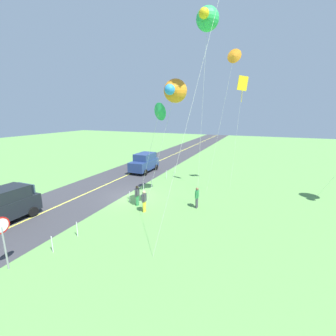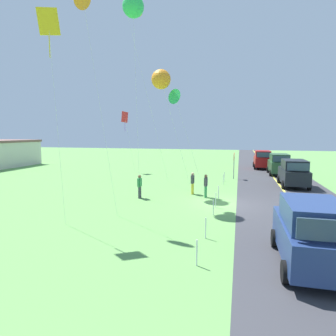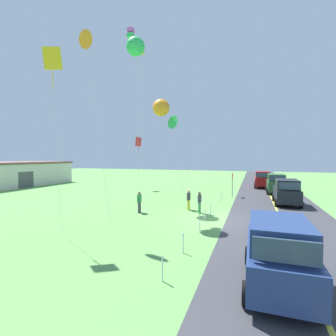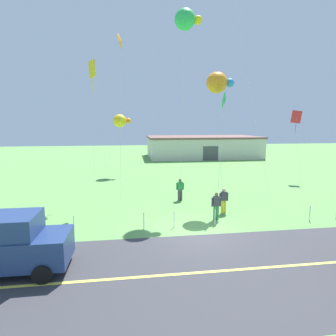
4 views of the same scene
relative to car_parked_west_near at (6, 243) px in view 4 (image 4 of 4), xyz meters
name	(u,v)px [view 4 (image 4 of 4)]	position (x,y,z in m)	size (l,w,h in m)	color
ground_plane	(197,232)	(8.05, 2.97, -1.20)	(120.00, 120.00, 0.10)	#60994C
asphalt_road	(223,271)	(8.05, -1.03, -1.15)	(120.00, 7.00, 0.00)	#38383D
road_centre_stripe	(223,271)	(8.05, -1.03, -1.15)	(120.00, 0.16, 0.00)	#E5E04C
car_parked_west_near	(6,243)	(0.00, 0.00, 0.00)	(4.40, 2.12, 2.24)	navy
person_adult_near	(224,200)	(10.38, 5.62, -0.29)	(0.58, 0.22, 1.60)	yellow
person_adult_companion	(180,189)	(8.22, 8.91, -0.29)	(0.58, 0.22, 1.60)	#3F3F47
person_child_watcher	(216,205)	(9.56, 4.57, -0.29)	(0.58, 0.22, 1.60)	#338C4C
kite_red_low	(218,83)	(10.56, 8.00, 7.10)	(1.90, 3.09, 8.96)	silver
kite_blue_mid	(186,19)	(8.61, 9.32, 11.40)	(1.90, 1.40, 13.25)	silver
kite_yellow_high	(225,100)	(10.74, 7.02, 5.87)	(1.58, 3.04, 7.60)	silver
kite_green_far	(296,118)	(20.99, 15.17, 4.98)	(0.95, 1.24, 6.88)	silver
kite_pink_drift	(92,71)	(2.06, 11.01, 8.15)	(0.61, 0.93, 10.13)	silver
kite_orange_near	(120,121)	(3.72, 20.25, 4.73)	(3.11, 3.13, 6.58)	silver
kite_purple_back	(121,42)	(4.19, 10.43, 10.10)	(0.55, 2.36, 11.86)	silver
warehouse_distant	(202,147)	(16.91, 35.28, 0.60)	(18.36, 10.20, 3.50)	beige
fence_post_0	(20,227)	(-0.88, 3.67, -0.70)	(0.05, 0.05, 0.90)	silver
fence_post_1	(74,224)	(1.71, 3.67, -0.70)	(0.05, 0.05, 0.90)	silver
fence_post_2	(144,221)	(5.30, 3.67, -0.70)	(0.05, 0.05, 0.90)	silver
fence_post_3	(174,219)	(6.93, 3.67, -0.70)	(0.05, 0.05, 0.90)	silver
fence_post_4	(215,217)	(9.21, 3.67, -0.70)	(0.05, 0.05, 0.90)	silver
fence_post_6	(310,213)	(14.89, 3.67, -0.70)	(0.05, 0.05, 0.90)	silver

